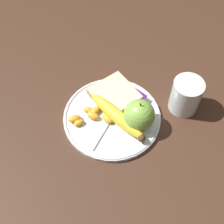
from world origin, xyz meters
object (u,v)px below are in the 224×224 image
juice_glass (186,96)px  jam_packet (136,98)px  plate (112,117)px  banana (117,117)px  fork (111,116)px  bread_slice (115,95)px  apple (139,115)px

juice_glass → jam_packet: bearing=-144.3°
plate → banana: banana is taller
juice_glass → fork: 0.20m
bread_slice → fork: size_ratio=0.74×
apple → banana: apple is taller
plate → banana: 0.03m
plate → banana: (0.02, -0.00, 0.02)m
fork → jam_packet: jam_packet is taller
banana → fork: banana is taller
juice_glass → bread_slice: size_ratio=0.70×
bread_slice → jam_packet: (0.05, 0.03, -0.00)m
banana → bread_slice: bearing=134.7°
juice_glass → bread_slice: juice_glass is taller
juice_glass → bread_slice: (-0.15, -0.10, -0.02)m
banana → bread_slice: size_ratio=1.40×
bread_slice → fork: 0.06m
plate → apple: (0.07, 0.03, 0.04)m
fork → jam_packet: (0.02, 0.08, 0.01)m
banana → bread_slice: banana is taller
banana → bread_slice: (-0.05, 0.05, -0.01)m
bread_slice → jam_packet: 0.06m
banana → fork: (-0.02, 0.00, -0.02)m
banana → fork: size_ratio=1.04×
apple → fork: size_ratio=0.48×
banana → juice_glass: bearing=57.7°
juice_glass → apple: apple is taller
juice_glass → bread_slice: bearing=-145.9°
apple → banana: (-0.05, -0.03, -0.02)m
plate → apple: bearing=23.1°
bread_slice → fork: bearing=-58.2°
banana → fork: bearing=179.4°
plate → fork: size_ratio=1.39×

